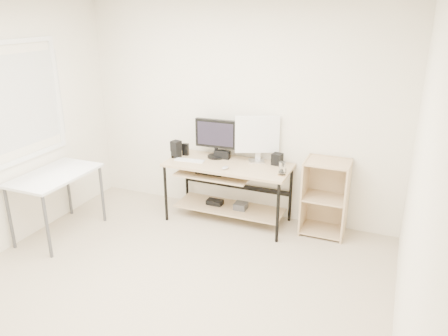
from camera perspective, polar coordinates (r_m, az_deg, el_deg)
name	(u,v)px	position (r m, az deg, el deg)	size (l,w,h in m)	color
room	(142,158)	(3.72, -10.72, 1.29)	(4.01, 4.01, 2.62)	#BAAA8F
desk	(226,180)	(5.29, 0.29, -1.55)	(1.50, 0.65, 0.75)	tan
side_table	(55,180)	(5.28, -21.19, -1.53)	(0.60, 1.00, 0.75)	white
shelf_unit	(326,196)	(5.19, 13.13, -3.62)	(0.50, 0.40, 0.90)	tan
black_monitor	(216,136)	(5.35, -1.04, 4.19)	(0.53, 0.22, 0.48)	black
white_imac	(257,136)	(5.20, 4.35, 4.22)	(0.50, 0.25, 0.56)	silver
keyboard	(189,160)	(5.32, -4.53, 1.00)	(0.37, 0.10, 0.01)	white
mouse	(225,168)	(5.03, 0.16, 0.03)	(0.06, 0.10, 0.03)	#B4B4B9
center_speaker	(222,155)	(5.38, -0.24, 1.78)	(0.19, 0.09, 0.10)	black
speaker_left	(176,149)	(5.43, -6.27, 2.52)	(0.13, 0.13, 0.21)	black
speaker_right	(277,159)	(5.19, 6.96, 1.15)	(0.11, 0.11, 0.14)	black
audio_controller	(186,149)	(5.51, -5.05, 2.44)	(0.08, 0.05, 0.15)	black
volume_puck	(173,157)	(5.45, -6.64, 1.45)	(0.06, 0.06, 0.02)	black
smartphone	(283,171)	(5.02, 7.71, -0.33)	(0.07, 0.13, 0.01)	black
coaster	(282,175)	(4.90, 7.56, -0.88)	(0.10, 0.10, 0.01)	#AC804D
drinking_glass	(282,168)	(4.87, 7.60, -0.02)	(0.07, 0.07, 0.15)	white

